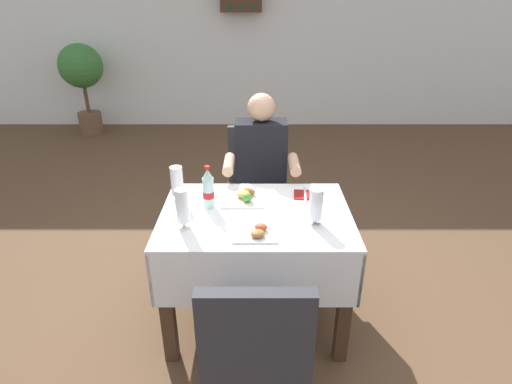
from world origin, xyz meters
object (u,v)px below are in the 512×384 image
(plate_far_diner, at_px, (244,197))
(beer_glass_right, at_px, (183,209))
(beer_glass_left, at_px, (177,183))
(cola_bottle_primary, at_px, (209,190))
(main_dining_table, at_px, (256,241))
(beer_glass_middle, at_px, (316,206))
(chair_near_camera_side, at_px, (256,347))
(plate_near_camera, at_px, (256,231))
(potted_plant_corner, at_px, (82,74))
(seated_diner_far, at_px, (261,173))
(chair_far_diner_seat, at_px, (256,186))
(napkin_cutlery_set, at_px, (308,195))

(plate_far_diner, xyz_separation_m, beer_glass_right, (-0.31, -0.33, 0.09))
(beer_glass_left, relative_size, cola_bottle_primary, 0.84)
(main_dining_table, height_order, beer_glass_left, beer_glass_left)
(beer_glass_middle, xyz_separation_m, cola_bottle_primary, (-0.58, 0.19, 0.01))
(beer_glass_middle, xyz_separation_m, beer_glass_right, (-0.69, -0.04, 0.01))
(beer_glass_middle, height_order, beer_glass_right, beer_glass_right)
(chair_near_camera_side, distance_m, plate_near_camera, 0.60)
(beer_glass_right, relative_size, potted_plant_corner, 0.18)
(seated_diner_far, bearing_deg, main_dining_table, -93.23)
(chair_far_diner_seat, height_order, beer_glass_middle, chair_far_diner_seat)
(beer_glass_middle, xyz_separation_m, potted_plant_corner, (-2.71, 3.92, -0.02))
(plate_near_camera, height_order, beer_glass_right, beer_glass_right)
(plate_near_camera, height_order, beer_glass_left, beer_glass_left)
(napkin_cutlery_set, bearing_deg, plate_near_camera, -125.97)
(main_dining_table, bearing_deg, beer_glass_right, -156.68)
(main_dining_table, height_order, plate_far_diner, plate_far_diner)
(beer_glass_middle, relative_size, cola_bottle_primary, 0.80)
(main_dining_table, xyz_separation_m, cola_bottle_primary, (-0.27, 0.07, 0.29))
(beer_glass_left, height_order, cola_bottle_primary, cola_bottle_primary)
(beer_glass_left, bearing_deg, seated_diner_far, 46.10)
(napkin_cutlery_set, xyz_separation_m, potted_plant_corner, (-2.71, 3.59, 0.08))
(beer_glass_right, height_order, napkin_cutlery_set, beer_glass_right)
(beer_glass_right, bearing_deg, main_dining_table, 23.32)
(seated_diner_far, bearing_deg, chair_near_camera_side, -91.50)
(main_dining_table, bearing_deg, seated_diner_far, 86.77)
(beer_glass_left, bearing_deg, cola_bottle_primary, -24.26)
(cola_bottle_primary, distance_m, potted_plant_corner, 4.30)
(cola_bottle_primary, xyz_separation_m, potted_plant_corner, (-2.13, 3.73, -0.03))
(chair_near_camera_side, bearing_deg, beer_glass_right, 121.33)
(plate_far_diner, relative_size, beer_glass_middle, 1.25)
(chair_far_diner_seat, bearing_deg, potted_plant_corner, 128.39)
(cola_bottle_primary, bearing_deg, seated_diner_far, 63.10)
(chair_near_camera_side, relative_size, seated_diner_far, 0.77)
(seated_diner_far, height_order, potted_plant_corner, seated_diner_far)
(potted_plant_corner, bearing_deg, plate_near_camera, -59.19)
(main_dining_table, relative_size, plate_far_diner, 4.18)
(plate_near_camera, bearing_deg, chair_far_diner_seat, 90.10)
(chair_far_diner_seat, relative_size, beer_glass_right, 4.38)
(beer_glass_right, xyz_separation_m, napkin_cutlery_set, (0.69, 0.38, -0.11))
(chair_far_diner_seat, xyz_separation_m, beer_glass_left, (-0.46, -0.62, 0.31))
(beer_glass_middle, bearing_deg, main_dining_table, 158.78)
(main_dining_table, distance_m, beer_glass_left, 0.56)
(chair_far_diner_seat, relative_size, plate_near_camera, 4.26)
(seated_diner_far, xyz_separation_m, cola_bottle_primary, (-0.30, -0.60, 0.15))
(chair_near_camera_side, bearing_deg, plate_near_camera, 89.82)
(seated_diner_far, height_order, plate_near_camera, seated_diner_far)
(chair_far_diner_seat, height_order, plate_near_camera, chair_far_diner_seat)
(beer_glass_left, xyz_separation_m, cola_bottle_primary, (0.19, -0.09, 0.00))
(chair_far_diner_seat, distance_m, chair_near_camera_side, 1.56)
(chair_far_diner_seat, relative_size, beer_glass_left, 4.58)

